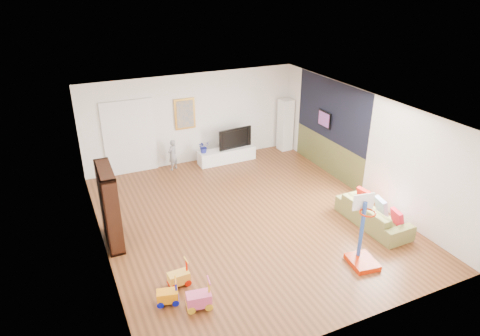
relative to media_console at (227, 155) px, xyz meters
name	(u,v)px	position (x,y,z in m)	size (l,w,h in m)	color
floor	(247,218)	(-0.88, -3.28, -0.21)	(6.50, 7.50, 0.00)	brown
ceiling	(248,109)	(-0.88, -3.28, 2.49)	(6.50, 7.50, 0.00)	white
wall_back	(193,119)	(-0.88, 0.47, 1.14)	(6.50, 0.00, 2.70)	silver
wall_front	(354,260)	(-0.88, -7.03, 1.14)	(6.50, 0.00, 2.70)	silver
wall_left	(98,196)	(-4.13, -3.28, 1.14)	(0.00, 7.50, 2.70)	silver
wall_right	(363,144)	(2.37, -3.28, 1.14)	(0.00, 7.50, 2.70)	silver
navy_accent	(331,111)	(2.36, -1.88, 1.64)	(0.01, 3.20, 1.70)	black
olive_wainscot	(327,156)	(2.36, -1.88, 0.29)	(0.01, 3.20, 1.00)	brown
doorway	(130,138)	(-2.78, 0.43, 0.84)	(1.45, 0.06, 2.10)	white
painting_back	(185,114)	(-1.13, 0.43, 1.34)	(0.62, 0.06, 0.92)	gold
artwork_right	(324,119)	(2.29, -1.68, 1.34)	(0.04, 0.56, 0.46)	#7F3F8C
media_console	(227,155)	(0.00, 0.00, 0.00)	(1.78, 0.45, 0.42)	white
tall_cabinet	(285,125)	(2.12, 0.14, 0.63)	(0.39, 0.39, 1.68)	white
bookshelf	(109,206)	(-3.91, -2.92, 0.66)	(0.31, 1.18, 1.73)	black
sofa	(373,214)	(1.63, -4.74, 0.07)	(1.88, 0.74, 0.55)	olive
basketball_hoop	(366,233)	(0.46, -5.83, 0.54)	(0.51, 0.62, 1.49)	#B62101
ride_on_yellow	(178,274)	(-3.05, -4.89, 0.05)	(0.39, 0.24, 0.52)	gold
ride_on_orange	(167,292)	(-3.38, -5.27, 0.04)	(0.37, 0.23, 0.49)	orange
ride_on_pink	(199,295)	(-2.91, -5.61, 0.08)	(0.43, 0.26, 0.57)	#DC4E87
child	(173,155)	(-1.66, 0.13, 0.25)	(0.34, 0.22, 0.92)	gray
tv	(234,137)	(0.26, 0.06, 0.52)	(1.10, 0.14, 0.63)	black
vase_plant	(204,147)	(-0.73, 0.02, 0.39)	(0.33, 0.29, 0.37)	navy
pillow_left	(397,218)	(1.82, -5.27, 0.23)	(0.09, 0.36, 0.36)	red
pillow_center	(381,206)	(1.84, -4.74, 0.23)	(0.10, 0.39, 0.39)	white
pillow_right	(364,196)	(1.82, -4.16, 0.23)	(0.10, 0.37, 0.37)	red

